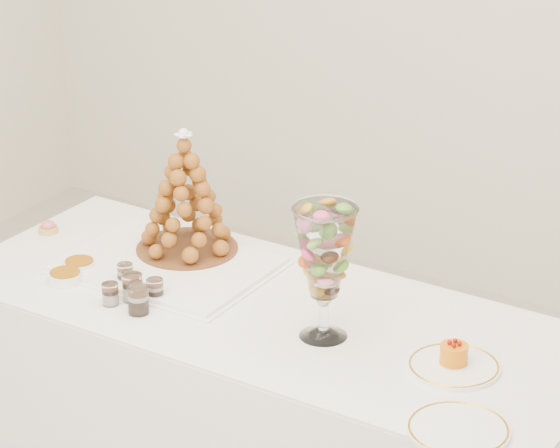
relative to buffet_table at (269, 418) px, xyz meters
The scene contains 15 objects.
buffet_table is the anchor object (origin of this frame).
lace_tray 0.53m from the buffet_table, behind, with size 0.57×0.43×0.02m, color white.
macaron_vase 0.63m from the buffet_table, 16.31° to the right, with size 0.17×0.17×0.36m.
cake_plate 0.68m from the buffet_table, ahead, with size 0.23×0.23×0.01m, color white.
spare_plate 0.85m from the buffet_table, 22.95° to the right, with size 0.24×0.24×0.01m, color white.
pink_tart 0.93m from the buffet_table, behind, with size 0.06×0.06×0.04m.
verrine_a 0.58m from the buffet_table, 168.12° to the right, with size 0.05×0.05×0.06m, color white.
verrine_b 0.55m from the buffet_table, 155.19° to the right, with size 0.06×0.06×0.08m, color white.
verrine_c 0.50m from the buffet_table, 156.33° to the right, with size 0.05×0.05×0.06m, color white.
verrine_d 0.58m from the buffet_table, 150.99° to the right, with size 0.05×0.05×0.06m, color white.
verrine_e 0.53m from the buffet_table, 143.15° to the right, with size 0.06×0.06×0.08m, color white.
ramekin_back 0.70m from the buffet_table, behind, with size 0.09×0.09×0.03m, color white.
ramekin_front 0.71m from the buffet_table, 163.39° to the right, with size 0.10×0.10×0.03m, color white.
croquembouche 0.70m from the buffet_table, 157.37° to the left, with size 0.30×0.30×0.38m.
mousse_cake 0.69m from the buffet_table, ahead, with size 0.07×0.07×0.06m.
Camera 1 is at (1.69, -2.47, 2.36)m, focal length 85.00 mm.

